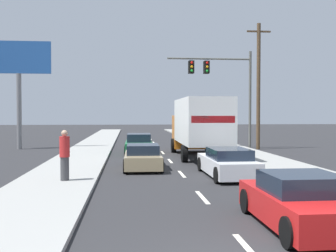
% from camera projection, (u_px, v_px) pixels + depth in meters
% --- Properties ---
extents(ground_plane, '(140.00, 140.00, 0.00)m').
position_uv_depth(ground_plane, '(158.00, 148.00, 31.67)').
color(ground_plane, '#2B2B2D').
extents(sidewalk_right, '(3.09, 80.00, 0.14)m').
position_uv_depth(sidewalk_right, '(240.00, 152.00, 27.19)').
color(sidewalk_right, '#9E9E99').
rests_on(sidewalk_right, ground_plane).
extents(sidewalk_left, '(3.09, 80.00, 0.14)m').
position_uv_depth(sidewalk_left, '(85.00, 154.00, 26.20)').
color(sidewalk_left, '#9E9E99').
rests_on(sidewalk_left, ground_plane).
extents(lane_markings, '(0.14, 52.00, 0.01)m').
position_uv_depth(lane_markings, '(163.00, 153.00, 27.82)').
color(lane_markings, silver).
rests_on(lane_markings, ground_plane).
extents(car_green, '(1.92, 4.59, 1.33)m').
position_uv_depth(car_green, '(139.00, 145.00, 27.09)').
color(car_green, '#196B38').
rests_on(car_green, ground_plane).
extents(car_tan, '(1.86, 4.22, 1.18)m').
position_uv_depth(car_tan, '(143.00, 157.00, 19.62)').
color(car_tan, tan).
rests_on(car_tan, ground_plane).
extents(box_truck, '(2.72, 8.70, 3.53)m').
position_uv_depth(box_truck, '(199.00, 124.00, 24.56)').
color(box_truck, white).
rests_on(box_truck, ground_plane).
extents(car_white, '(1.86, 4.53, 1.21)m').
position_uv_depth(car_white, '(227.00, 163.00, 17.14)').
color(car_white, white).
rests_on(car_white, ground_plane).
extents(car_red, '(1.95, 4.01, 1.26)m').
position_uv_depth(car_red, '(301.00, 203.00, 9.47)').
color(car_red, red).
rests_on(car_red, ground_plane).
extents(traffic_signal_mast, '(6.47, 0.69, 7.44)m').
position_uv_depth(traffic_signal_mast, '(217.00, 77.00, 30.88)').
color(traffic_signal_mast, '#595B56').
rests_on(traffic_signal_mast, ground_plane).
extents(utility_pole_mid, '(1.80, 0.28, 9.38)m').
position_uv_depth(utility_pole_mid, '(258.00, 85.00, 30.34)').
color(utility_pole_mid, brown).
rests_on(utility_pole_mid, ground_plane).
extents(roadside_billboard, '(4.72, 0.36, 8.08)m').
position_uv_depth(roadside_billboard, '(19.00, 71.00, 30.36)').
color(roadside_billboard, slate).
rests_on(roadside_billboard, ground_plane).
extents(pedestrian_near_corner, '(0.38, 0.38, 1.90)m').
position_uv_depth(pedestrian_near_corner, '(65.00, 155.00, 15.30)').
color(pedestrian_near_corner, '#3F3F42').
rests_on(pedestrian_near_corner, sidewalk_left).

